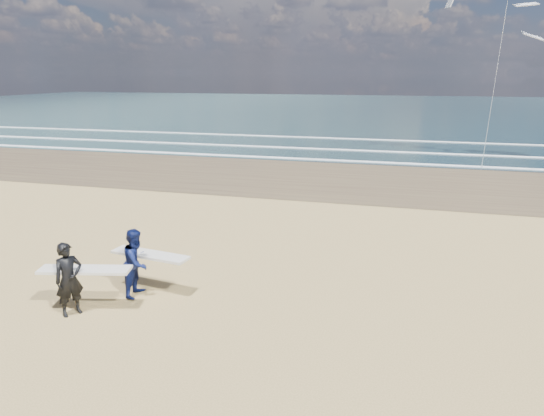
% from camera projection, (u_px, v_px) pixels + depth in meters
% --- Properties ---
extents(ocean, '(220.00, 100.00, 0.02)m').
position_uv_depth(ocean, '(486.00, 111.00, 73.70)').
color(ocean, '#172C33').
rests_on(ocean, ground).
extents(surfer_near, '(2.26, 1.26, 1.81)m').
position_uv_depth(surfer_near, '(71.00, 278.00, 11.53)').
color(surfer_near, black).
rests_on(surfer_near, ground).
extents(surfer_far, '(2.25, 1.21, 1.80)m').
position_uv_depth(surfer_far, '(138.00, 262.00, 12.55)').
color(surfer_far, '#0C1648').
rests_on(surfer_far, ground).
extents(kite_1, '(6.69, 4.84, 12.08)m').
position_uv_depth(kite_1, '(500.00, 50.00, 30.00)').
color(kite_1, slate).
rests_on(kite_1, ground).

